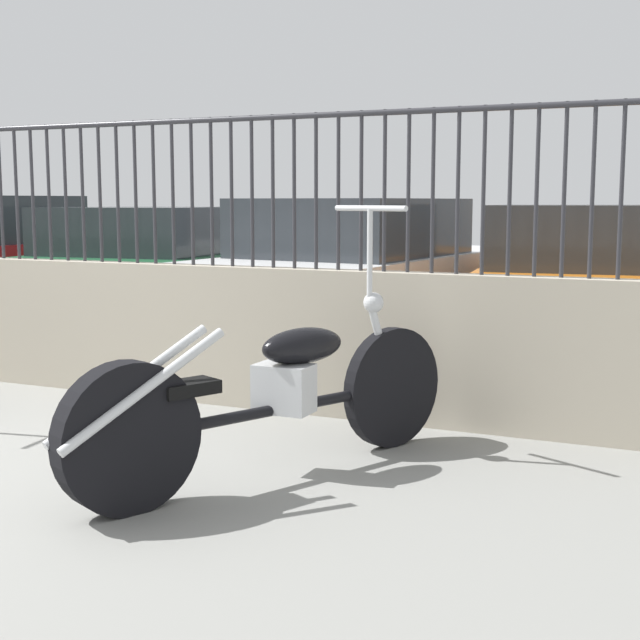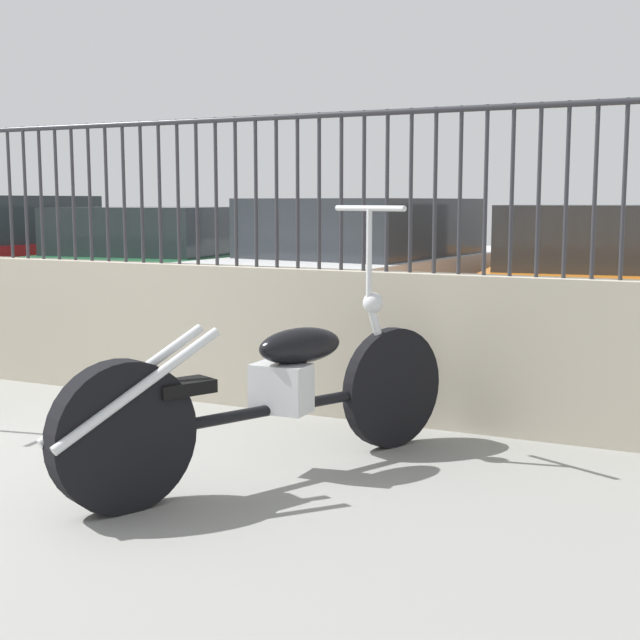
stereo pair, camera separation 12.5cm
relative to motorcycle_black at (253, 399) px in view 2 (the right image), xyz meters
name	(u,v)px [view 2 (the right image)]	position (x,y,z in m)	size (l,w,h in m)	color
low_wall	(62,322)	(-2.43, 1.38, 0.06)	(10.11, 0.18, 0.92)	#B2A893
fence_railing	(56,176)	(-2.43, 1.38, 1.12)	(10.11, 0.04, 0.96)	#2D2D33
motorcycle_black	(253,399)	(0.00, 0.00, 0.00)	(1.09, 2.15, 1.33)	black
car_red	(1,255)	(-5.95, 4.28, 0.30)	(2.23, 4.36, 1.41)	black
car_green	(167,266)	(-3.53, 4.25, 0.25)	(2.25, 4.10, 1.29)	black
car_white	(371,269)	(-1.20, 4.37, 0.28)	(2.24, 4.49, 1.37)	black
car_orange	(601,281)	(0.97, 4.33, 0.26)	(2.23, 4.59, 1.32)	black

